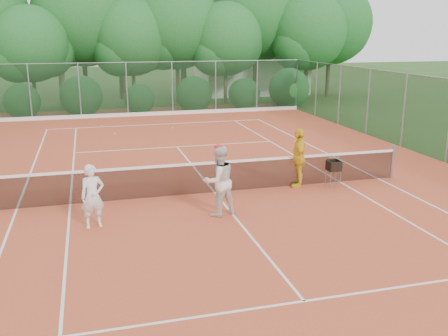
# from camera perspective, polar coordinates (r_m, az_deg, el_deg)

# --- Properties ---
(ground) EXTENTS (120.00, 120.00, 0.00)m
(ground) POSITION_cam_1_polar(r_m,az_deg,el_deg) (14.77, -1.05, -2.93)
(ground) COLOR #264619
(ground) RESTS_ON ground
(clay_court) EXTENTS (18.00, 36.00, 0.02)m
(clay_court) POSITION_cam_1_polar(r_m,az_deg,el_deg) (14.77, -1.05, -2.89)
(clay_court) COLOR #C14E2C
(clay_court) RESTS_ON ground
(club_building) EXTENTS (8.00, 5.00, 3.00)m
(club_building) POSITION_cam_1_polar(r_m,az_deg,el_deg) (39.74, 3.09, 10.69)
(club_building) COLOR beige
(club_building) RESTS_ON ground
(tennis_net) EXTENTS (11.97, 0.10, 1.10)m
(tennis_net) POSITION_cam_1_polar(r_m,az_deg,el_deg) (14.61, -1.06, -0.95)
(tennis_net) COLOR gray
(tennis_net) RESTS_ON clay_court
(player_white) EXTENTS (0.63, 0.47, 1.56)m
(player_white) POSITION_cam_1_polar(r_m,az_deg,el_deg) (12.41, -14.79, -3.14)
(player_white) COLOR white
(player_white) RESTS_ON clay_court
(player_center_grp) EXTENTS (1.07, 0.94, 1.87)m
(player_center_grp) POSITION_cam_1_polar(r_m,az_deg,el_deg) (12.75, -0.61, -1.44)
(player_center_grp) COLOR silver
(player_center_grp) RESTS_ON clay_court
(player_yellow) EXTENTS (0.72, 1.14, 1.81)m
(player_yellow) POSITION_cam_1_polar(r_m,az_deg,el_deg) (15.32, 8.52, 1.16)
(player_yellow) COLOR yellow
(player_yellow) RESTS_ON clay_court
(ball_hopper) EXTENTS (0.37, 0.37, 0.84)m
(ball_hopper) POSITION_cam_1_polar(r_m,az_deg,el_deg) (15.48, 12.44, 0.21)
(ball_hopper) COLOR gray
(ball_hopper) RESTS_ON clay_court
(stray_ball_a) EXTENTS (0.07, 0.07, 0.07)m
(stray_ball_a) POSITION_cam_1_polar(r_m,az_deg,el_deg) (26.03, -13.80, 4.70)
(stray_ball_a) COLOR yellow
(stray_ball_a) RESTS_ON clay_court
(stray_ball_b) EXTENTS (0.07, 0.07, 0.07)m
(stray_ball_b) POSITION_cam_1_polar(r_m,az_deg,el_deg) (23.82, -12.39, 3.84)
(stray_ball_b) COLOR #D3E836
(stray_ball_b) RESTS_ON clay_court
(stray_ball_c) EXTENTS (0.07, 0.07, 0.07)m
(stray_ball_c) POSITION_cam_1_polar(r_m,az_deg,el_deg) (24.91, -5.92, 4.60)
(stray_ball_c) COLOR #D0F038
(stray_ball_c) RESTS_ON clay_court
(court_markings) EXTENTS (11.03, 23.83, 0.01)m
(court_markings) POSITION_cam_1_polar(r_m,az_deg,el_deg) (14.76, -1.05, -2.85)
(court_markings) COLOR white
(court_markings) RESTS_ON clay_court
(fence_back) EXTENTS (18.07, 0.07, 3.00)m
(fence_back) POSITION_cam_1_polar(r_m,az_deg,el_deg) (28.98, -8.46, 8.93)
(fence_back) COLOR #19381E
(fence_back) RESTS_ON clay_court
(tropical_treeline) EXTENTS (32.10, 8.49, 15.03)m
(tropical_treeline) POSITION_cam_1_polar(r_m,az_deg,el_deg) (34.19, -7.35, 15.93)
(tropical_treeline) COLOR brown
(tropical_treeline) RESTS_ON ground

